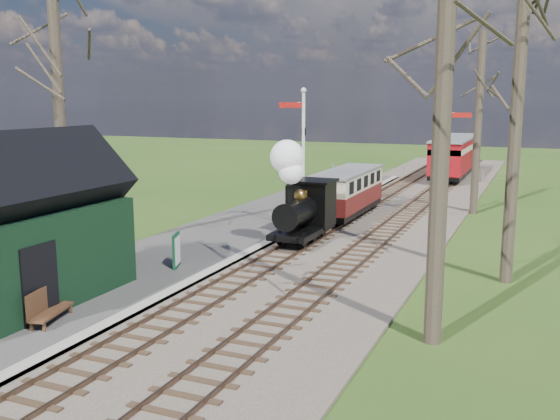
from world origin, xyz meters
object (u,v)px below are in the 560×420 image
(red_carriage_a, at_px, (450,159))
(sign_board, at_px, (176,250))
(bench, at_px, (47,306))
(semaphore_far, at_px, (448,150))
(semaphore_near, at_px, (302,150))
(locomotive, at_px, (302,198))
(station_shed, at_px, (22,229))
(coach, at_px, (347,190))
(red_carriage_b, at_px, (460,153))
(person, at_px, (45,286))

(red_carriage_a, xyz_separation_m, sign_board, (-5.05, -26.84, -0.86))
(bench, bearing_deg, semaphore_far, 69.66)
(semaphore_near, bearing_deg, locomotive, -68.55)
(station_shed, distance_m, sign_board, 5.33)
(semaphore_near, relative_size, locomotive, 1.52)
(semaphore_far, relative_size, coach, 0.88)
(red_carriage_b, height_order, bench, red_carriage_b)
(station_shed, xyz_separation_m, coach, (4.30, 16.13, -0.87))
(station_shed, distance_m, semaphore_near, 12.58)
(coach, xyz_separation_m, sign_board, (-2.45, -11.36, -0.63))
(sign_board, height_order, bench, sign_board)
(semaphore_near, height_order, locomotive, semaphore_near)
(semaphore_far, bearing_deg, sign_board, -117.26)
(semaphore_far, bearing_deg, red_carriage_b, 95.31)
(semaphore_far, distance_m, coach, 5.14)
(semaphore_near, distance_m, sign_board, 7.95)
(red_carriage_b, bearing_deg, semaphore_far, -84.69)
(coach, xyz_separation_m, bench, (-2.65, -17.08, -0.78))
(sign_board, height_order, person, person)
(red_carriage_b, height_order, person, red_carriage_b)
(semaphore_far, height_order, red_carriage_b, semaphore_far)
(coach, relative_size, bench, 4.02)
(bench, distance_m, person, 0.77)
(red_carriage_a, height_order, person, red_carriage_a)
(station_shed, height_order, red_carriage_b, station_shed)
(coach, height_order, sign_board, coach)
(bench, relative_size, person, 1.12)
(sign_board, bearing_deg, semaphore_far, 62.74)
(locomotive, relative_size, bench, 2.51)
(sign_board, bearing_deg, coach, 77.86)
(semaphore_far, bearing_deg, semaphore_near, -130.60)
(locomotive, height_order, person, locomotive)
(semaphore_near, bearing_deg, bench, -98.26)
(red_carriage_b, bearing_deg, station_shed, -100.53)
(semaphore_near, distance_m, coach, 4.75)
(red_carriage_b, xyz_separation_m, sign_board, (-5.05, -32.34, -0.86))
(locomotive, xyz_separation_m, sign_board, (-2.43, -5.31, -1.13))
(red_carriage_b, bearing_deg, red_carriage_a, -90.00)
(station_shed, xyz_separation_m, red_carriage_a, (6.90, 31.60, -0.63))
(semaphore_near, relative_size, person, 4.30)
(coach, distance_m, bench, 17.31)
(station_shed, height_order, bench, station_shed)
(station_shed, bearing_deg, semaphore_near, 73.62)
(semaphore_near, height_order, red_carriage_a, semaphore_near)
(locomotive, relative_size, red_carriage_a, 0.72)
(red_carriage_a, xyz_separation_m, person, (-5.75, -32.05, -0.71))
(coach, distance_m, person, 16.88)
(coach, distance_m, red_carriage_a, 15.69)
(locomotive, xyz_separation_m, coach, (0.01, 6.06, -0.50))
(station_shed, xyz_separation_m, semaphore_near, (3.53, 12.00, 1.35))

